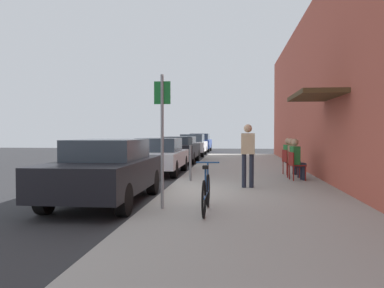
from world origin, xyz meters
name	(u,v)px	position (x,y,z in m)	size (l,w,h in m)	color
ground_plane	(163,196)	(0.00, 0.00, 0.00)	(60.00, 60.00, 0.00)	#2D2D30
sidewalk_slab	(250,184)	(2.25, 2.00, 0.06)	(4.50, 32.00, 0.12)	#9E9B93
building_facade	(334,79)	(4.65, 2.00, 3.13)	(1.40, 32.00, 6.26)	#BC5442
parked_car_0	(107,170)	(-1.10, -1.11, 0.75)	(1.80, 4.40, 1.44)	black
parked_car_1	(159,155)	(-1.10, 5.26, 0.71)	(1.80, 4.40, 1.38)	silver
parked_car_2	(180,149)	(-1.10, 11.22, 0.73)	(1.80, 4.40, 1.39)	black
parked_car_3	(192,145)	(-1.10, 17.50, 0.76)	(1.80, 4.40, 1.48)	silver
parked_car_4	(200,142)	(-1.10, 23.39, 0.77)	(1.80, 4.40, 1.52)	navy
parking_meter	(190,156)	(0.45, 2.24, 0.89)	(0.12, 0.10, 1.32)	slate
street_sign	(162,130)	(0.40, -2.27, 1.64)	(0.32, 0.06, 2.60)	gray
bicycle_0	(206,193)	(1.27, -2.54, 0.48)	(0.46, 1.71, 0.90)	black
cafe_chair_0	(295,164)	(3.66, 2.73, 0.62)	(0.52, 0.52, 0.87)	maroon
seated_patron_0	(297,158)	(3.72, 2.74, 0.82)	(0.48, 0.42, 1.29)	#232838
cafe_chair_1	(291,162)	(3.66, 3.56, 0.62)	(0.51, 0.51, 0.87)	maroon
seated_patron_1	(293,156)	(3.72, 3.55, 0.82)	(0.47, 0.42, 1.29)	#232838
cafe_chair_2	(288,160)	(3.67, 4.36, 0.62)	(0.53, 0.53, 0.87)	maroon
seated_patron_2	(290,155)	(3.72, 4.37, 0.82)	(0.49, 0.44, 1.29)	#232838
pedestrian_standing	(248,150)	(2.15, 0.89, 1.12)	(0.36, 0.22, 1.70)	#232838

